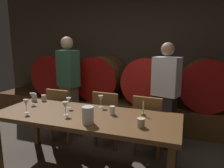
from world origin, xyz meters
TOP-DOWN VIEW (x-y plane):
  - back_wall at (0.00, 2.72)m, footprint 6.50×0.24m
  - barrel_shelf at (0.00, 2.17)m, footprint 5.85×0.90m
  - wine_barrel_far_left at (-1.51, 2.17)m, footprint 0.88×0.84m
  - wine_barrel_center_left at (-0.50, 2.17)m, footprint 0.88×0.84m
  - wine_barrel_center_right at (0.48, 2.17)m, footprint 0.88×0.84m
  - wine_barrel_far_right at (1.48, 2.17)m, footprint 0.88×0.84m
  - dining_table at (0.02, 0.36)m, footprint 2.26×0.85m
  - chair_left at (-0.71, 0.98)m, footprint 0.42×0.42m
  - chair_center at (0.06, 1.04)m, footprint 0.42×0.42m
  - chair_right at (0.69, 1.00)m, footprint 0.43×0.43m
  - guest_left at (-0.88, 1.48)m, footprint 0.43×0.34m
  - guest_right at (0.87, 1.35)m, footprint 0.44×0.35m
  - candle_center at (0.69, 0.57)m, footprint 0.05×0.05m
  - pitcher at (0.18, 0.11)m, footprint 0.13×0.13m
  - wine_glass_far_left at (-0.88, 0.52)m, footprint 0.08×0.08m
  - wine_glass_left at (-0.69, 0.17)m, footprint 0.07×0.07m
  - wine_glass_center at (-0.30, 0.52)m, footprint 0.07×0.07m
  - wine_glass_right at (-0.19, 0.27)m, footprint 0.08×0.08m
  - wine_glass_far_right at (0.08, 0.70)m, footprint 0.07×0.07m
  - cup_far_left at (-0.97, 0.65)m, footprint 0.08×0.08m
  - cup_center_left at (-0.85, 0.71)m, footprint 0.07×0.07m
  - cup_center_right at (0.33, 0.47)m, footprint 0.07×0.07m
  - cup_far_right at (0.73, 0.21)m, footprint 0.08×0.08m

SIDE VIEW (x-z plane):
  - barrel_shelf at x=0.00m, z-range 0.00..0.46m
  - chair_left at x=-0.71m, z-range 0.05..0.93m
  - chair_center at x=0.06m, z-range 0.05..0.93m
  - chair_right at x=0.69m, z-range 0.05..0.93m
  - dining_table at x=0.02m, z-range 0.30..1.04m
  - cup_center_left at x=-0.85m, z-range 0.74..0.83m
  - cup_far_right at x=0.73m, z-range 0.74..0.83m
  - candle_center at x=0.69m, z-range 0.69..0.88m
  - cup_center_right at x=0.33m, z-range 0.74..0.84m
  - cup_far_left at x=-0.97m, z-range 0.74..0.85m
  - guest_right at x=0.87m, z-range 0.01..1.62m
  - pitcher at x=0.18m, z-range 0.74..0.92m
  - wine_glass_center at x=-0.30m, z-range 0.77..0.91m
  - wine_glass_far_left at x=-0.88m, z-range 0.77..0.94m
  - wine_glass_far_right at x=0.08m, z-range 0.77..0.94m
  - wine_glass_right at x=-0.19m, z-range 0.77..0.94m
  - wine_glass_left at x=-0.69m, z-range 0.77..0.95m
  - guest_left at x=-0.88m, z-range 0.03..1.73m
  - wine_barrel_far_left at x=-1.51m, z-range 0.45..1.34m
  - wine_barrel_center_left at x=-0.50m, z-range 0.45..1.34m
  - wine_barrel_center_right at x=0.48m, z-range 0.45..1.34m
  - wine_barrel_far_right at x=1.48m, z-range 0.45..1.34m
  - back_wall at x=0.00m, z-range 0.00..2.86m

